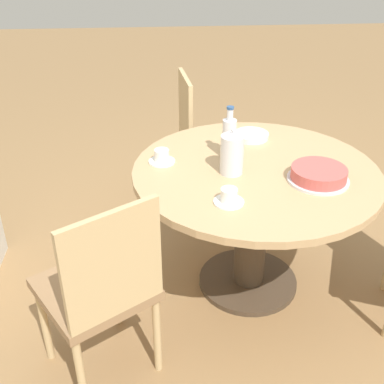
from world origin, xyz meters
TOP-DOWN VIEW (x-y plane):
  - ground_plane at (0.00, 0.00)m, footprint 14.00×14.00m
  - dining_table at (0.00, 0.00)m, footprint 1.20×1.20m
  - chair_b at (0.89, 0.15)m, footprint 0.46×0.46m
  - chair_c at (-0.55, 0.72)m, footprint 0.58×0.58m
  - coffee_pot at (-0.03, 0.13)m, footprint 0.11×0.11m
  - water_bottle at (0.14, 0.12)m, footprint 0.07×0.07m
  - cake_main at (-0.14, -0.26)m, footprint 0.29×0.29m
  - cup_a at (-0.30, 0.18)m, footprint 0.13×0.13m
  - cup_b at (0.11, 0.45)m, footprint 0.13×0.13m
  - plate_stack at (0.37, -0.04)m, footprint 0.19×0.19m

SIDE VIEW (x-z plane):
  - ground_plane at x=0.00m, z-range 0.00..0.00m
  - chair_b at x=0.89m, z-range 0.03..0.95m
  - chair_c at x=-0.55m, z-range 0.03..0.95m
  - dining_table at x=0.00m, z-range 0.19..0.90m
  - plate_stack at x=0.37m, z-range 0.72..0.75m
  - cup_a at x=-0.30m, z-range 0.71..0.78m
  - cup_b at x=0.11m, z-range 0.71..0.78m
  - cake_main at x=-0.14m, z-range 0.72..0.78m
  - coffee_pot at x=-0.03m, z-range 0.71..0.93m
  - water_bottle at x=0.14m, z-range 0.69..0.96m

